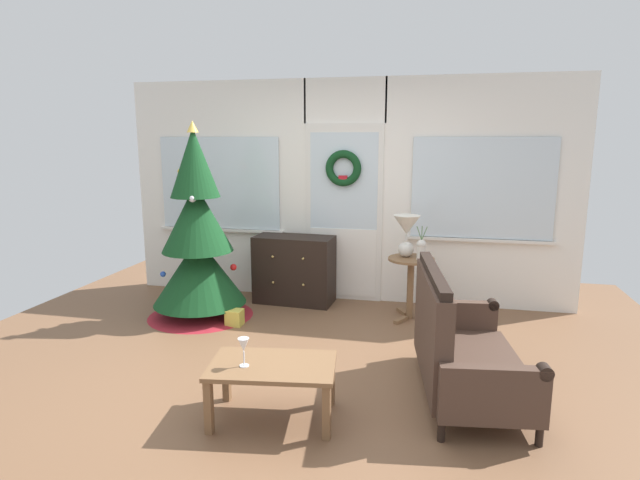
{
  "coord_description": "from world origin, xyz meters",
  "views": [
    {
      "loc": [
        1.02,
        -3.82,
        1.88
      ],
      "look_at": [
        0.05,
        0.55,
        1.0
      ],
      "focal_mm": 29.05,
      "sensor_mm": 36.0,
      "label": 1
    }
  ],
  "objects": [
    {
      "name": "ground_plane",
      "position": [
        0.0,
        0.0,
        0.0
      ],
      "size": [
        6.76,
        6.76,
        0.0
      ],
      "primitive_type": "plane",
      "color": "brown"
    },
    {
      "name": "back_wall_with_door",
      "position": [
        0.0,
        2.08,
        1.28
      ],
      "size": [
        5.2,
        0.19,
        2.55
      ],
      "color": "white",
      "rests_on": "ground"
    },
    {
      "name": "christmas_tree",
      "position": [
        -1.39,
        1.11,
        0.78
      ],
      "size": [
        1.12,
        1.12,
        2.06
      ],
      "color": "#4C331E",
      "rests_on": "ground"
    },
    {
      "name": "dresser_cabinet",
      "position": [
        -0.53,
        1.79,
        0.39
      ],
      "size": [
        0.92,
        0.49,
        0.78
      ],
      "color": "black",
      "rests_on": "ground"
    },
    {
      "name": "settee_sofa",
      "position": [
        1.23,
        -0.11,
        0.38
      ],
      "size": [
        0.87,
        1.46,
        0.96
      ],
      "color": "black",
      "rests_on": "ground"
    },
    {
      "name": "side_table",
      "position": [
        0.81,
        1.5,
        0.47
      ],
      "size": [
        0.5,
        0.48,
        0.66
      ],
      "color": "brown",
      "rests_on": "ground"
    },
    {
      "name": "table_lamp",
      "position": [
        0.75,
        1.54,
        0.94
      ],
      "size": [
        0.28,
        0.28,
        0.44
      ],
      "color": "silver",
      "rests_on": "side_table"
    },
    {
      "name": "flower_vase",
      "position": [
        0.91,
        1.44,
        0.78
      ],
      "size": [
        0.11,
        0.1,
        0.35
      ],
      "color": "beige",
      "rests_on": "side_table"
    },
    {
      "name": "coffee_table",
      "position": [
        0.01,
        -0.73,
        0.34
      ],
      "size": [
        0.9,
        0.63,
        0.4
      ],
      "color": "brown",
      "rests_on": "ground"
    },
    {
      "name": "wine_glass",
      "position": [
        -0.16,
        -0.8,
        0.54
      ],
      "size": [
        0.08,
        0.08,
        0.2
      ],
      "color": "silver",
      "rests_on": "coffee_table"
    },
    {
      "name": "gift_box",
      "position": [
        -0.93,
        0.91,
        0.08
      ],
      "size": [
        0.16,
        0.15,
        0.16
      ],
      "primitive_type": "cube",
      "color": "#D8C64C",
      "rests_on": "ground"
    }
  ]
}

